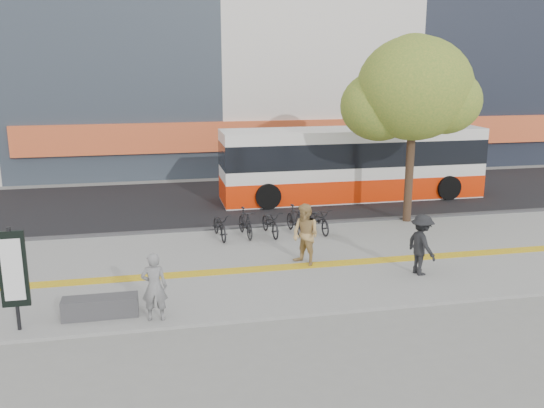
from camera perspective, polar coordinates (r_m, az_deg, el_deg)
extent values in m
plane|color=gray|center=(14.48, -5.66, -8.39)|extent=(120.00, 120.00, 0.00)
cube|color=slate|center=(15.86, -6.26, -6.23)|extent=(40.00, 7.00, 0.08)
cube|color=yellow|center=(15.38, -6.08, -6.71)|extent=(40.00, 0.45, 0.01)
cube|color=black|center=(23.04, -8.11, 0.08)|extent=(40.00, 8.00, 0.06)
cube|color=#39393C|center=(19.17, -7.30, -2.60)|extent=(40.00, 0.25, 0.14)
cube|color=#E35C2E|center=(27.81, -4.82, 6.67)|extent=(19.00, 0.50, 1.40)
cube|color=#39393C|center=(13.26, -16.51, -9.67)|extent=(1.60, 0.45, 0.45)
cylinder|color=black|center=(12.92, -24.00, -6.79)|extent=(0.08, 0.08, 2.20)
cube|color=black|center=(12.85, -24.10, -5.87)|extent=(0.55, 0.08, 1.60)
cube|color=white|center=(12.80, -24.15, -5.94)|extent=(0.40, 0.02, 1.30)
cylinder|color=#352518|center=(20.32, 13.32, 2.75)|extent=(0.28, 0.28, 3.20)
ellipsoid|color=#4E7727|center=(19.98, 13.79, 10.99)|extent=(3.80, 3.80, 3.42)
ellipsoid|color=#4E7727|center=(20.07, 10.46, 9.45)|extent=(2.60, 2.60, 2.34)
ellipsoid|color=#4E7727|center=(20.05, 16.58, 9.68)|extent=(2.40, 2.40, 2.16)
ellipsoid|color=#4E7727|center=(20.81, 13.73, 13.30)|extent=(2.20, 2.20, 1.98)
cube|color=white|center=(23.56, 7.91, 3.96)|extent=(10.53, 2.19, 2.81)
cube|color=red|center=(23.73, 7.84, 1.76)|extent=(10.55, 2.21, 0.88)
cube|color=black|center=(23.48, 7.95, 5.12)|extent=(10.55, 2.21, 0.97)
cylinder|color=black|center=(21.73, -0.39, 0.77)|extent=(0.97, 0.31, 0.97)
cylinder|color=black|center=(23.83, -1.44, 1.94)|extent=(0.97, 0.31, 0.97)
cylinder|color=black|center=(24.25, 16.95, 1.54)|extent=(0.97, 0.31, 0.97)
cylinder|color=black|center=(26.15, 14.68, 2.56)|extent=(0.97, 0.31, 0.97)
imported|color=black|center=(18.15, -5.14, -2.12)|extent=(0.72, 1.60, 0.81)
imported|color=black|center=(18.24, -2.63, -1.84)|extent=(0.60, 1.54, 0.90)
imported|color=black|center=(18.39, -0.15, -1.84)|extent=(0.72, 1.60, 0.81)
imported|color=black|center=(18.56, 2.29, -1.57)|extent=(0.60, 1.54, 0.90)
imported|color=black|center=(18.77, 4.67, -1.56)|extent=(0.72, 1.60, 0.81)
imported|color=black|center=(12.63, -11.49, -7.97)|extent=(0.59, 0.42, 1.51)
imported|color=tan|center=(15.67, 3.31, -3.03)|extent=(0.98, 1.03, 1.68)
imported|color=black|center=(15.45, 14.48, -3.88)|extent=(0.76, 1.12, 1.60)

